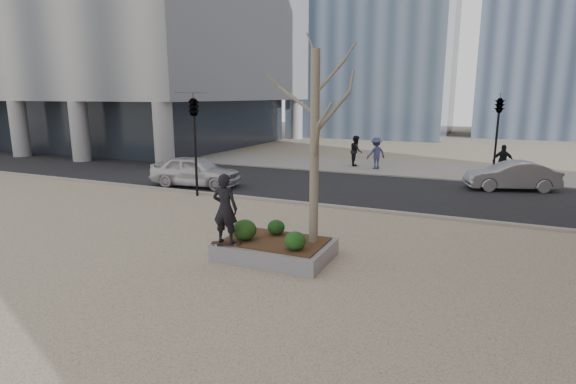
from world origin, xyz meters
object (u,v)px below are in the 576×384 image
at_px(planter, 275,249).
at_px(skateboarder, 225,209).
at_px(police_car, 195,171).
at_px(skateboard, 226,244).

xyz_separation_m(planter, skateboarder, (-1.06, -0.81, 1.23)).
relative_size(skateboarder, police_car, 0.43).
bearing_deg(skateboarder, planter, -147.99).
bearing_deg(skateboard, skateboarder, 71.23).
bearing_deg(skateboard, police_car, 110.80).
bearing_deg(skateboarder, police_car, -55.98).
height_order(planter, skateboarder, skateboarder).
distance_m(skateboarder, police_car, 10.57).
relative_size(skateboard, police_car, 0.18).
xyz_separation_m(planter, police_car, (-7.77, 7.31, 0.54)).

